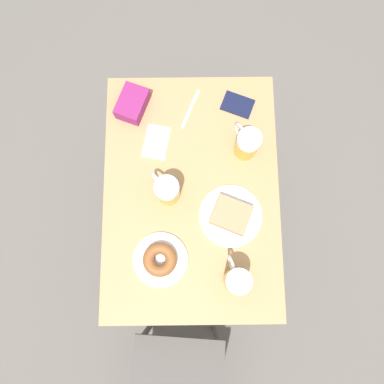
% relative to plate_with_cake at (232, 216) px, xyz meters
% --- Properties ---
extents(ground_plane, '(8.00, 8.00, 0.00)m').
position_rel_plate_with_cake_xyz_m(ground_plane, '(0.15, -0.09, -0.76)').
color(ground_plane, '#666059').
extents(table, '(0.69, 0.99, 0.74)m').
position_rel_plate_with_cake_xyz_m(table, '(0.15, -0.09, -0.09)').
color(table, tan).
rests_on(table, ground_plane).
extents(plate_with_cake, '(0.25, 0.25, 0.05)m').
position_rel_plate_with_cake_xyz_m(plate_with_cake, '(0.00, 0.00, 0.00)').
color(plate_with_cake, silver).
rests_on(plate_with_cake, table).
extents(plate_with_donut, '(0.21, 0.21, 0.05)m').
position_rel_plate_with_cake_xyz_m(plate_with_donut, '(0.27, 0.16, 0.00)').
color(plate_with_donut, silver).
rests_on(plate_with_donut, table).
extents(beer_mug_left, '(0.11, 0.12, 0.14)m').
position_rel_plate_with_cake_xyz_m(beer_mug_left, '(0.24, -0.09, 0.05)').
color(beer_mug_left, gold).
rests_on(beer_mug_left, table).
extents(beer_mug_center, '(0.09, 0.13, 0.14)m').
position_rel_plate_with_cake_xyz_m(beer_mug_center, '(-0.06, -0.27, 0.05)').
color(beer_mug_center, gold).
rests_on(beer_mug_center, table).
extents(beer_mug_right, '(0.09, 0.14, 0.14)m').
position_rel_plate_with_cake_xyz_m(beer_mug_right, '(-0.01, 0.24, 0.05)').
color(beer_mug_right, gold).
rests_on(beer_mug_right, table).
extents(napkin_folded, '(0.12, 0.16, 0.00)m').
position_rel_plate_with_cake_xyz_m(napkin_folded, '(0.29, -0.31, -0.02)').
color(napkin_folded, white).
rests_on(napkin_folded, table).
extents(fork, '(0.08, 0.17, 0.00)m').
position_rel_plate_with_cake_xyz_m(fork, '(0.16, -0.45, -0.02)').
color(fork, silver).
rests_on(fork, table).
extents(passport_near_edge, '(0.15, 0.13, 0.01)m').
position_rel_plate_with_cake_xyz_m(passport_near_edge, '(-0.04, -0.46, -0.02)').
color(passport_near_edge, '#141938').
rests_on(passport_near_edge, table).
extents(blue_pouch, '(0.15, 0.17, 0.07)m').
position_rel_plate_with_cake_xyz_m(blue_pouch, '(0.39, -0.46, 0.01)').
color(blue_pouch, '#8C2366').
rests_on(blue_pouch, table).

